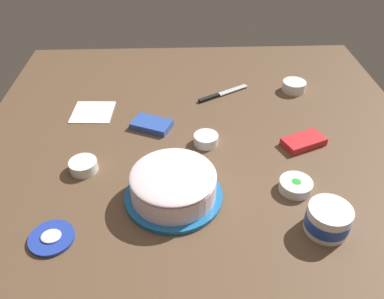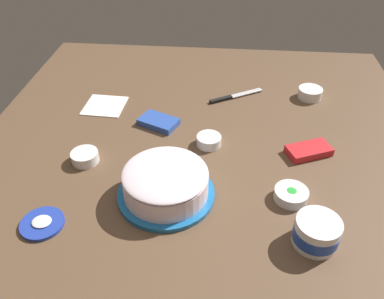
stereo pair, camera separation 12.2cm
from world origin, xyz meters
name	(u,v)px [view 2 (the right image)]	position (x,y,z in m)	size (l,w,h in m)	color
ground_plane	(204,141)	(0.00, 0.00, 0.00)	(1.54, 1.54, 0.00)	brown
frosted_cake	(166,184)	(-0.09, -0.27, 0.05)	(0.28, 0.28, 0.10)	#1E6BB2
frosting_tub	(317,232)	(0.31, -0.40, 0.04)	(0.12, 0.12, 0.08)	white
frosting_tub_lid	(42,223)	(-0.40, -0.41, 0.01)	(0.12, 0.12, 0.02)	#233DAD
spreading_knife	(231,97)	(0.09, 0.29, 0.01)	(0.21, 0.14, 0.01)	silver
sprinkle_bowl_rainbow	(209,140)	(0.02, -0.02, 0.02)	(0.08, 0.08, 0.03)	white
sprinkle_bowl_orange	(85,157)	(-0.37, -0.14, 0.02)	(0.09, 0.09, 0.04)	white
sprinkle_bowl_green	(291,194)	(0.26, -0.25, 0.02)	(0.10, 0.10, 0.03)	white
sprinkle_bowl_yellow	(310,93)	(0.40, 0.33, 0.02)	(0.09, 0.09, 0.04)	white
candy_box_lower	(309,151)	(0.35, -0.04, 0.01)	(0.14, 0.07, 0.03)	red
candy_box_upper	(159,122)	(-0.17, 0.08, 0.01)	(0.14, 0.08, 0.02)	#2D51B2
paper_napkin	(105,105)	(-0.40, 0.19, 0.00)	(0.15, 0.15, 0.01)	white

